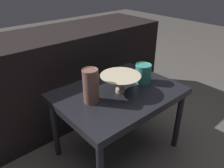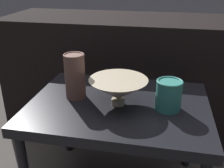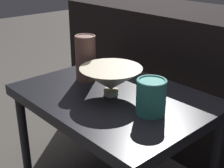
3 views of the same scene
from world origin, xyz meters
The scene contains 5 objects.
table centered at (0.00, 0.00, 0.40)m, with size 0.71×0.52×0.45m.
couch_backdrop centered at (0.00, 0.61, 0.34)m, with size 1.56×0.50×0.68m.
bowl centered at (0.00, -0.01, 0.51)m, with size 0.23×0.23×0.11m.
vase_textured_left centered at (-0.18, 0.01, 0.54)m, with size 0.08×0.08×0.19m.
vase_colorful_right centered at (0.19, -0.01, 0.51)m, with size 0.10×0.10×0.12m.
Camera 2 is at (0.16, -0.91, 0.94)m, focal length 42.00 mm.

